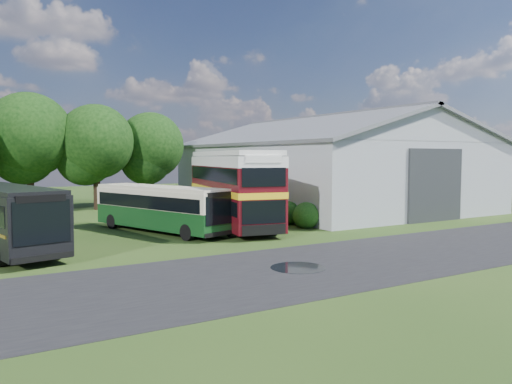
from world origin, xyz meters
TOP-DOWN VIEW (x-y plane):
  - ground at (0.00, 0.00)m, footprint 120.00×120.00m
  - asphalt_road at (3.00, -3.00)m, footprint 60.00×8.00m
  - puddle at (-1.50, -3.00)m, footprint 2.20×2.20m
  - storage_shed at (15.00, 15.98)m, footprint 18.80×24.80m
  - tree_mid at (-8.00, 24.80)m, footprint 6.80×6.80m
  - tree_right_a at (-3.00, 23.80)m, footprint 6.26×6.26m
  - tree_right_b at (2.00, 24.60)m, footprint 5.98×5.98m
  - shrub_front at (5.60, 6.00)m, footprint 1.70×1.70m
  - shrub_mid at (5.60, 8.00)m, footprint 1.60×1.60m
  - shrub_back at (5.60, 10.00)m, footprint 1.80×1.80m
  - bus_green_single at (-2.86, 8.95)m, footprint 5.26×10.04m
  - bus_maroon_double at (1.76, 8.51)m, footprint 4.95×11.47m
  - bus_dark_single at (-11.34, 7.48)m, footprint 4.76×11.41m

SIDE VIEW (x-z plane):
  - ground at x=0.00m, z-range 0.00..0.00m
  - asphalt_road at x=3.00m, z-range -0.01..0.01m
  - puddle at x=-1.50m, z-range -0.01..0.01m
  - shrub_front at x=5.60m, z-range -0.85..0.85m
  - shrub_mid at x=5.60m, z-range -0.80..0.80m
  - shrub_back at x=5.60m, z-range -0.90..0.90m
  - bus_green_single at x=-2.86m, z-range 0.09..2.80m
  - bus_dark_single at x=-11.34m, z-range 0.10..3.17m
  - bus_maroon_double at x=1.76m, z-range 0.00..4.78m
  - storage_shed at x=15.00m, z-range 0.09..8.24m
  - tree_right_b at x=2.00m, z-range 1.21..9.66m
  - tree_right_a at x=-3.00m, z-range 1.27..10.10m
  - tree_mid at x=-8.00m, z-range 1.38..10.98m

